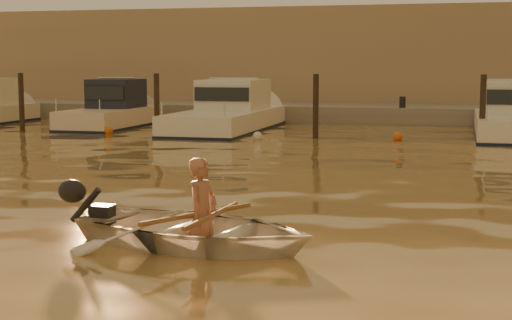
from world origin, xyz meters
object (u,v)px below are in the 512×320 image
(person, at_px, (202,214))
(moored_boat_2, at_px, (228,112))
(dinghy, at_px, (196,230))
(waterfront_building, at_px, (372,62))
(moored_boat_1, at_px, (111,110))

(person, xyz_separation_m, moored_boat_2, (-4.84, 17.03, 0.21))
(person, distance_m, moored_boat_2, 17.70)
(dinghy, height_order, waterfront_building, waterfront_building)
(dinghy, bearing_deg, moored_boat_1, 40.33)
(moored_boat_1, relative_size, waterfront_building, 0.13)
(moored_boat_2, bearing_deg, moored_boat_1, 180.00)
(moored_boat_1, bearing_deg, moored_boat_2, 0.00)
(moored_boat_1, bearing_deg, waterfront_building, 53.29)
(person, distance_m, moored_boat_1, 19.41)
(dinghy, height_order, person, person)
(moored_boat_1, bearing_deg, person, -61.34)
(waterfront_building, bearing_deg, person, -87.75)
(person, bearing_deg, waterfront_building, 14.16)
(moored_boat_1, distance_m, waterfront_building, 13.84)
(waterfront_building, bearing_deg, dinghy, -87.94)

